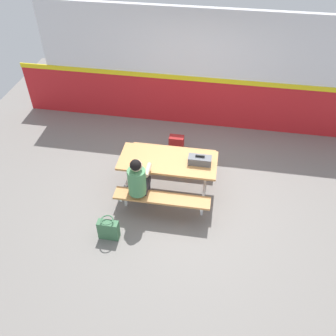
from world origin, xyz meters
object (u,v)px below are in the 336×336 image
at_px(student_nearer, 138,180).
at_px(picnic_table_main, 168,167).
at_px(toolbox_grey, 200,160).
at_px(tote_bag_bright, 108,229).
at_px(backpack_dark, 176,145).

bearing_deg(student_nearer, picnic_table_main, 53.94).
height_order(toolbox_grey, tote_bag_bright, toolbox_grey).
bearing_deg(tote_bag_bright, student_nearer, 62.13).
xyz_separation_m(backpack_dark, tote_bag_bright, (-0.76, -2.35, -0.02)).
relative_size(student_nearer, toolbox_grey, 3.02).
height_order(picnic_table_main, tote_bag_bright, picnic_table_main).
relative_size(picnic_table_main, student_nearer, 1.43).
bearing_deg(picnic_table_main, backpack_dark, 90.53).
relative_size(picnic_table_main, backpack_dark, 3.91).
bearing_deg(student_nearer, tote_bag_bright, -117.87).
xyz_separation_m(student_nearer, backpack_dark, (0.40, 1.66, -0.49)).
relative_size(student_nearer, backpack_dark, 2.74).
relative_size(toolbox_grey, backpack_dark, 0.91).
bearing_deg(backpack_dark, tote_bag_bright, -107.92).
bearing_deg(picnic_table_main, tote_bag_bright, -121.73).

